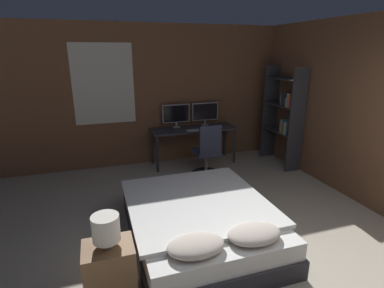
{
  "coord_description": "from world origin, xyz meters",
  "views": [
    {
      "loc": [
        -1.71,
        -1.63,
        2.2
      ],
      "look_at": [
        -0.27,
        2.79,
        0.75
      ],
      "focal_mm": 28.0,
      "sensor_mm": 36.0,
      "label": 1
    }
  ],
  "objects_px": {
    "bed": "(200,222)",
    "bookshelf": "(286,113)",
    "monitor_right": "(205,112)",
    "computer_mouse": "(211,128)",
    "nightstand": "(110,275)",
    "bedside_lamp": "(106,228)",
    "keyboard": "(197,130)",
    "desk": "(194,132)",
    "monitor_left": "(176,114)",
    "office_chair": "(207,156)"
  },
  "relations": [
    {
      "from": "bedside_lamp",
      "to": "bookshelf",
      "type": "xyz_separation_m",
      "value": [
        3.49,
        2.52,
        0.29
      ]
    },
    {
      "from": "computer_mouse",
      "to": "bookshelf",
      "type": "relative_size",
      "value": 0.04
    },
    {
      "from": "bedside_lamp",
      "to": "desk",
      "type": "xyz_separation_m",
      "value": [
        1.83,
        3.16,
        -0.13
      ]
    },
    {
      "from": "nightstand",
      "to": "keyboard",
      "type": "xyz_separation_m",
      "value": [
        1.83,
        2.97,
        0.44
      ]
    },
    {
      "from": "monitor_left",
      "to": "keyboard",
      "type": "bearing_deg",
      "value": -50.18
    },
    {
      "from": "keyboard",
      "to": "monitor_left",
      "type": "bearing_deg",
      "value": 129.82
    },
    {
      "from": "bed",
      "to": "bookshelf",
      "type": "xyz_separation_m",
      "value": [
        2.41,
        1.87,
        0.82
      ]
    },
    {
      "from": "bed",
      "to": "computer_mouse",
      "type": "relative_size",
      "value": 28.56
    },
    {
      "from": "monitor_left",
      "to": "monitor_right",
      "type": "xyz_separation_m",
      "value": [
        0.61,
        0.0,
        0.0
      ]
    },
    {
      "from": "desk",
      "to": "computer_mouse",
      "type": "xyz_separation_m",
      "value": [
        0.29,
        -0.18,
        0.1
      ]
    },
    {
      "from": "nightstand",
      "to": "monitor_left",
      "type": "relative_size",
      "value": 1.08
    },
    {
      "from": "bookshelf",
      "to": "nightstand",
      "type": "bearing_deg",
      "value": -144.13
    },
    {
      "from": "monitor_left",
      "to": "bookshelf",
      "type": "distance_m",
      "value": 2.13
    },
    {
      "from": "bed",
      "to": "nightstand",
      "type": "distance_m",
      "value": 1.26
    },
    {
      "from": "monitor_right",
      "to": "computer_mouse",
      "type": "relative_size",
      "value": 7.88
    },
    {
      "from": "bookshelf",
      "to": "monitor_left",
      "type": "bearing_deg",
      "value": 157.41
    },
    {
      "from": "bed",
      "to": "keyboard",
      "type": "height_order",
      "value": "keyboard"
    },
    {
      "from": "nightstand",
      "to": "monitor_left",
      "type": "xyz_separation_m",
      "value": [
        1.52,
        3.34,
        0.7
      ]
    },
    {
      "from": "bedside_lamp",
      "to": "monitor_left",
      "type": "relative_size",
      "value": 0.53
    },
    {
      "from": "bedside_lamp",
      "to": "monitor_right",
      "type": "distance_m",
      "value": 3.97
    },
    {
      "from": "keyboard",
      "to": "bed",
      "type": "bearing_deg",
      "value": -107.94
    },
    {
      "from": "desk",
      "to": "keyboard",
      "type": "relative_size",
      "value": 4.19
    },
    {
      "from": "nightstand",
      "to": "monitor_right",
      "type": "xyz_separation_m",
      "value": [
        2.13,
        3.34,
        0.7
      ]
    },
    {
      "from": "keyboard",
      "to": "nightstand",
      "type": "bearing_deg",
      "value": -121.58
    },
    {
      "from": "desk",
      "to": "monitor_left",
      "type": "bearing_deg",
      "value": 148.82
    },
    {
      "from": "bed",
      "to": "office_chair",
      "type": "xyz_separation_m",
      "value": [
        0.78,
        1.81,
        0.15
      ]
    },
    {
      "from": "monitor_left",
      "to": "keyboard",
      "type": "xyz_separation_m",
      "value": [
        0.31,
        -0.37,
        -0.26
      ]
    },
    {
      "from": "monitor_right",
      "to": "monitor_left",
      "type": "bearing_deg",
      "value": 180.0
    },
    {
      "from": "nightstand",
      "to": "desk",
      "type": "distance_m",
      "value": 3.66
    },
    {
      "from": "monitor_right",
      "to": "computer_mouse",
      "type": "bearing_deg",
      "value": -92.13
    },
    {
      "from": "keyboard",
      "to": "office_chair",
      "type": "height_order",
      "value": "office_chair"
    },
    {
      "from": "nightstand",
      "to": "computer_mouse",
      "type": "distance_m",
      "value": 3.68
    },
    {
      "from": "bed",
      "to": "bedside_lamp",
      "type": "xyz_separation_m",
      "value": [
        -1.08,
        -0.65,
        0.54
      ]
    },
    {
      "from": "desk",
      "to": "monitor_left",
      "type": "height_order",
      "value": "monitor_left"
    },
    {
      "from": "monitor_right",
      "to": "bookshelf",
      "type": "distance_m",
      "value": 1.58
    },
    {
      "from": "monitor_right",
      "to": "bookshelf",
      "type": "height_order",
      "value": "bookshelf"
    },
    {
      "from": "nightstand",
      "to": "office_chair",
      "type": "height_order",
      "value": "office_chair"
    },
    {
      "from": "nightstand",
      "to": "monitor_right",
      "type": "bearing_deg",
      "value": 57.44
    },
    {
      "from": "bedside_lamp",
      "to": "monitor_left",
      "type": "distance_m",
      "value": 3.68
    },
    {
      "from": "keyboard",
      "to": "bookshelf",
      "type": "distance_m",
      "value": 1.75
    },
    {
      "from": "desk",
      "to": "office_chair",
      "type": "bearing_deg",
      "value": -87.63
    },
    {
      "from": "bed",
      "to": "monitor_right",
      "type": "bearing_deg",
      "value": 68.53
    },
    {
      "from": "keyboard",
      "to": "computer_mouse",
      "type": "distance_m",
      "value": 0.29
    },
    {
      "from": "bedside_lamp",
      "to": "monitor_left",
      "type": "bearing_deg",
      "value": 65.49
    },
    {
      "from": "bed",
      "to": "monitor_left",
      "type": "xyz_separation_m",
      "value": [
        0.45,
        2.69,
        0.76
      ]
    },
    {
      "from": "computer_mouse",
      "to": "nightstand",
      "type": "bearing_deg",
      "value": -125.48
    },
    {
      "from": "bedside_lamp",
      "to": "keyboard",
      "type": "xyz_separation_m",
      "value": [
        1.83,
        2.97,
        -0.03
      ]
    },
    {
      "from": "monitor_right",
      "to": "bookshelf",
      "type": "bearing_deg",
      "value": -31.11
    },
    {
      "from": "desk",
      "to": "monitor_right",
      "type": "relative_size",
      "value": 3.06
    },
    {
      "from": "desk",
      "to": "office_chair",
      "type": "relative_size",
      "value": 1.72
    }
  ]
}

